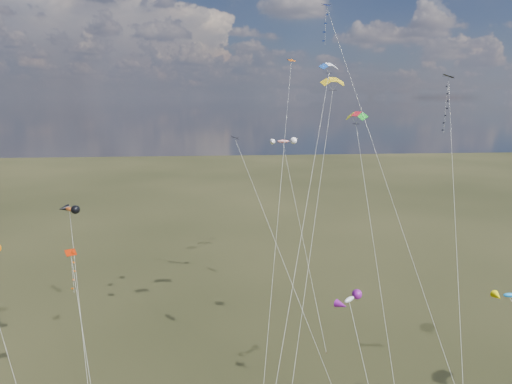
{
  "coord_description": "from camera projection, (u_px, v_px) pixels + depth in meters",
  "views": [
    {
      "loc": [
        -3.92,
        -25.98,
        28.14
      ],
      "look_at": [
        0.0,
        18.0,
        19.0
      ],
      "focal_mm": 32.0,
      "sensor_mm": 36.0,
      "label": 1
    }
  ],
  "objects": [
    {
      "name": "diamond_black_high",
      "position": [
        447.0,
        121.0,
        43.93
      ],
      "size": [
        7.7,
        22.18,
        30.4
      ],
      "color": "black",
      "rests_on": "ground"
    },
    {
      "name": "diamond_navy_tall",
      "position": [
        337.0,
        57.0,
        45.29
      ],
      "size": [
        8.58,
        22.82,
        37.55
      ],
      "color": "#0C154B",
      "rests_on": "ground"
    },
    {
      "name": "diamond_black_mid",
      "position": [
        262.0,
        207.0,
        49.31
      ],
      "size": [
        9.45,
        13.01,
        23.91
      ],
      "color": "black",
      "rests_on": "ground"
    },
    {
      "name": "diamond_red_low",
      "position": [
        74.0,
        279.0,
        41.86
      ],
      "size": [
        4.12,
        8.2,
        14.46
      ],
      "color": "#A11C02",
      "rests_on": "ground"
    },
    {
      "name": "diamond_orange_center",
      "position": [
        283.0,
        162.0,
        48.83
      ],
      "size": [
        5.64,
        17.41,
        32.52
      ],
      "color": "#E0600E",
      "rests_on": "ground"
    },
    {
      "name": "parafoil_yellow",
      "position": [
        333.0,
        81.0,
        52.34
      ],
      "size": [
        10.7,
        24.66,
        30.88
      ],
      "color": "gold",
      "rests_on": "ground"
    },
    {
      "name": "parafoil_blue_white",
      "position": [
        329.0,
        67.0,
        47.7
      ],
      "size": [
        10.77,
        22.21,
        32.1
      ],
      "color": "#1E4FB1",
      "rests_on": "ground"
    },
    {
      "name": "parafoil_tricolor",
      "position": [
        357.0,
        116.0,
        42.85
      ],
      "size": [
        2.16,
        15.65,
        27.19
      ],
      "color": "yellow",
      "rests_on": "ground"
    },
    {
      "name": "novelty_orange_black",
      "position": [
        69.0,
        210.0,
        47.46
      ],
      "size": [
        4.89,
        11.19,
        17.32
      ],
      "color": "#CB521A",
      "rests_on": "ground"
    },
    {
      "name": "novelty_white_purple",
      "position": [
        350.0,
        300.0,
        35.77
      ],
      "size": [
        2.42,
        12.27,
        13.06
      ],
      "color": "silver",
      "rests_on": "ground"
    },
    {
      "name": "novelty_redwhite_stripe",
      "position": [
        283.0,
        142.0,
        65.28
      ],
      "size": [
        4.16,
        20.14,
        22.58
      ],
      "color": "red",
      "rests_on": "ground"
    },
    {
      "name": "novelty_blue_yellow",
      "position": [
        511.0,
        296.0,
        37.56
      ],
      "size": [
        6.04,
        8.69,
        12.62
      ],
      "color": "#157FD3",
      "rests_on": "ground"
    }
  ]
}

